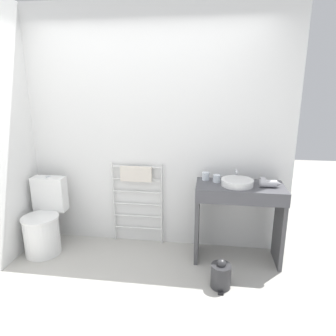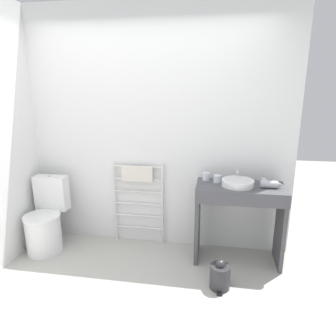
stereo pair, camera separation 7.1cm
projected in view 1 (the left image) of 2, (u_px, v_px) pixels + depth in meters
ground_plane at (122, 324)px, 2.35m from camera, size 12.00×12.00×0.00m
wall_back at (153, 131)px, 3.35m from camera, size 3.06×0.12×2.67m
toilet at (44, 224)px, 3.35m from camera, size 0.40×0.52×0.83m
towel_radiator at (137, 188)px, 3.44m from camera, size 0.60×0.06×0.97m
vanity_counter at (239, 211)px, 3.10m from camera, size 0.89×0.45×0.84m
sink_basin at (237, 182)px, 3.02m from camera, size 0.32×0.32×0.06m
faucet at (236, 173)px, 3.18m from camera, size 0.02×0.10×0.12m
cup_near_wall at (206, 176)px, 3.20m from camera, size 0.08×0.08×0.08m
cup_near_edge at (217, 179)px, 3.13m from camera, size 0.08×0.08×0.08m
hair_dryer at (269, 183)px, 2.98m from camera, size 0.21×0.18×0.08m
trash_bin at (221, 275)px, 2.77m from camera, size 0.19×0.22×0.29m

